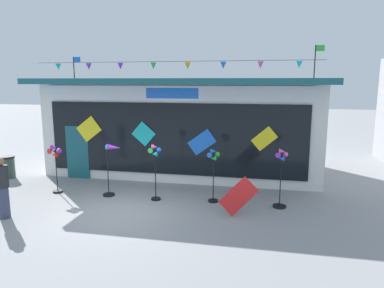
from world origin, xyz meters
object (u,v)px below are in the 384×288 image
(wind_spinner_far_left, at_px, (55,160))
(wind_spinner_center_left, at_px, (155,163))
(display_kite_on_ground, at_px, (239,196))
(wind_spinner_left, at_px, (112,164))
(wind_spinner_right, at_px, (281,175))
(wind_spinner_center_right, at_px, (213,168))
(trash_bin, at_px, (8,167))
(kite_shop_building, at_px, (186,124))
(person_near_camera, at_px, (2,188))

(wind_spinner_far_left, height_order, wind_spinner_center_left, wind_spinner_center_left)
(display_kite_on_ground, bearing_deg, wind_spinner_left, 167.94)
(wind_spinner_left, height_order, wind_spinner_right, wind_spinner_right)
(wind_spinner_center_right, xyz_separation_m, wind_spinner_right, (1.98, -0.08, -0.09))
(wind_spinner_left, distance_m, wind_spinner_center_right, 3.26)
(trash_bin, bearing_deg, wind_spinner_center_right, -7.86)
(kite_shop_building, height_order, wind_spinner_center_right, kite_shop_building)
(kite_shop_building, bearing_deg, wind_spinner_far_left, -131.88)
(person_near_camera, distance_m, display_kite_on_ground, 6.37)
(trash_bin, bearing_deg, kite_shop_building, 22.92)
(display_kite_on_ground, bearing_deg, kite_shop_building, 118.27)
(kite_shop_building, bearing_deg, person_near_camera, -120.45)
(kite_shop_building, xyz_separation_m, wind_spinner_center_right, (1.71, -3.80, -0.81))
(wind_spinner_right, bearing_deg, trash_bin, 173.24)
(wind_spinner_far_left, relative_size, wind_spinner_center_left, 0.91)
(wind_spinner_far_left, bearing_deg, wind_spinner_right, 0.36)
(trash_bin, distance_m, display_kite_on_ground, 9.14)
(kite_shop_building, relative_size, wind_spinner_center_left, 6.06)
(wind_spinner_far_left, distance_m, trash_bin, 3.16)
(wind_spinner_center_right, bearing_deg, kite_shop_building, 114.23)
(wind_spinner_left, distance_m, trash_bin, 4.99)
(wind_spinner_far_left, bearing_deg, person_near_camera, -93.22)
(wind_spinner_center_right, bearing_deg, trash_bin, 172.14)
(wind_spinner_left, height_order, wind_spinner_center_right, wind_spinner_left)
(wind_spinner_right, bearing_deg, person_near_camera, -162.44)
(kite_shop_building, relative_size, wind_spinner_left, 6.35)
(wind_spinner_left, xyz_separation_m, wind_spinner_center_right, (3.25, 0.07, 0.02))
(wind_spinner_center_left, bearing_deg, display_kite_on_ground, -16.14)
(wind_spinner_left, xyz_separation_m, person_near_camera, (-2.10, -2.33, -0.21))
(wind_spinner_center_left, relative_size, display_kite_on_ground, 1.74)
(person_near_camera, bearing_deg, display_kite_on_ground, 31.97)
(wind_spinner_center_left, distance_m, wind_spinner_right, 3.77)
(wind_spinner_center_left, bearing_deg, kite_shop_building, 88.96)
(wind_spinner_far_left, bearing_deg, kite_shop_building, 48.12)
(person_near_camera, bearing_deg, kite_shop_building, 78.30)
(kite_shop_building, height_order, wind_spinner_far_left, kite_shop_building)
(wind_spinner_center_left, bearing_deg, trash_bin, 168.30)
(wind_spinner_left, bearing_deg, kite_shop_building, 68.22)
(person_near_camera, bearing_deg, wind_spinner_right, 36.31)
(wind_spinner_right, height_order, person_near_camera, wind_spinner_right)
(wind_spinner_right, height_order, display_kite_on_ground, wind_spinner_right)
(wind_spinner_right, relative_size, display_kite_on_ground, 1.74)
(wind_spinner_center_left, bearing_deg, person_near_camera, -148.20)
(wind_spinner_center_right, distance_m, wind_spinner_right, 1.99)
(trash_bin, bearing_deg, wind_spinner_center_left, -11.70)
(wind_spinner_left, distance_m, person_near_camera, 3.14)
(wind_spinner_center_right, relative_size, display_kite_on_ground, 1.64)
(wind_spinner_right, xyz_separation_m, trash_bin, (-10.04, 1.19, -0.57))
(wind_spinner_right, bearing_deg, wind_spinner_left, 179.92)
(wind_spinner_center_right, height_order, person_near_camera, person_near_camera)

